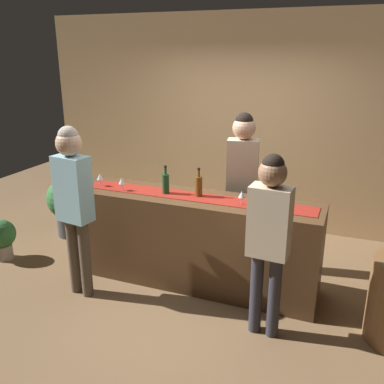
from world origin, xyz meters
TOP-DOWN VIEW (x-y plane):
  - ground_plane at (0.00, 0.00)m, footprint 10.00×10.00m
  - back_wall at (0.00, 1.90)m, footprint 6.00×0.12m
  - bar_counter at (0.00, 0.00)m, footprint 2.58×0.60m
  - counter_runner_cloth at (0.00, 0.00)m, footprint 2.45×0.28m
  - wine_bottle_green at (-0.32, -0.01)m, footprint 0.07×0.07m
  - wine_bottle_amber at (0.03, 0.03)m, footprint 0.07×0.07m
  - wine_glass_near_customer at (0.50, -0.06)m, footprint 0.07×0.07m
  - wine_glass_mid_counter at (-1.10, -0.05)m, footprint 0.07×0.07m
  - wine_glass_far_end at (-0.80, -0.10)m, footprint 0.07×0.07m
  - bartender at (0.33, 0.58)m, footprint 0.37×0.26m
  - customer_sipping at (0.88, -0.60)m, footprint 0.35×0.23m
  - customer_browsing at (-1.01, -0.64)m, footprint 0.37×0.25m
  - potted_plant_tall at (-2.03, 0.53)m, footprint 0.55×0.55m
  - potted_plant_small at (-2.35, -0.35)m, footprint 0.34×0.34m

SIDE VIEW (x-z plane):
  - ground_plane at x=0.00m, z-range 0.00..0.00m
  - potted_plant_small at x=-2.35m, z-range 0.04..0.53m
  - potted_plant_tall at x=-2.03m, z-range 0.06..0.87m
  - bar_counter at x=0.00m, z-range 0.00..0.98m
  - counter_runner_cloth at x=0.00m, z-range 0.98..0.98m
  - customer_sipping at x=0.88m, z-range 0.19..1.83m
  - wine_glass_near_customer at x=0.50m, z-range 1.01..1.16m
  - wine_glass_mid_counter at x=-1.10m, z-range 1.01..1.16m
  - wine_glass_far_end at x=-0.80m, z-range 1.01..1.16m
  - customer_browsing at x=-1.01m, z-range 0.21..1.96m
  - wine_bottle_green at x=-0.32m, z-range 0.94..1.24m
  - wine_bottle_amber at x=0.03m, z-range 0.94..1.24m
  - bartender at x=0.33m, z-range 0.22..2.00m
  - back_wall at x=0.00m, z-range 0.00..2.90m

